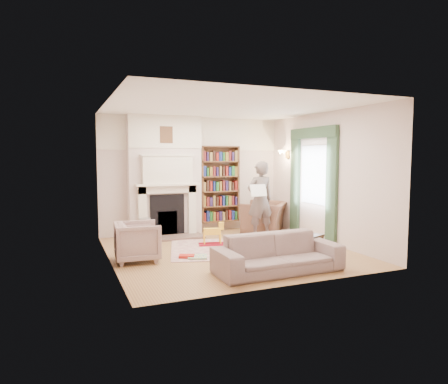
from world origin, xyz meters
name	(u,v)px	position (x,y,z in m)	size (l,w,h in m)	color
floor	(229,251)	(0.00, 0.00, 0.00)	(4.50, 4.50, 0.00)	#8F5D39
ceiling	(229,107)	(0.00, 0.00, 2.80)	(4.50, 4.50, 0.00)	white
wall_back	(193,175)	(0.00, 2.25, 1.40)	(4.50, 4.50, 0.00)	silver
wall_front	(291,189)	(0.00, -2.25, 1.40)	(4.50, 4.50, 0.00)	silver
wall_left	(109,183)	(-2.25, 0.00, 1.40)	(4.50, 4.50, 0.00)	silver
wall_right	(325,178)	(2.25, 0.00, 1.40)	(4.50, 4.50, 0.00)	silver
fireplace	(165,177)	(-0.75, 2.05, 1.39)	(1.70, 0.58, 2.80)	silver
bookcase	(219,184)	(0.65, 2.12, 1.18)	(1.00, 0.24, 1.85)	brown
window	(314,175)	(2.23, 0.40, 1.45)	(0.02, 0.90, 1.30)	silver
curtain_left	(332,188)	(2.20, -0.30, 1.20)	(0.07, 0.32, 2.40)	#2E482F
curtain_right	(295,184)	(2.20, 1.10, 1.20)	(0.07, 0.32, 2.40)	#2E482F
pelmet	(313,133)	(2.19, 0.40, 2.38)	(0.09, 1.70, 0.24)	#2E482F
wall_sconce	(281,155)	(2.03, 1.50, 1.90)	(0.20, 0.24, 0.24)	gold
rug	(232,248)	(0.16, 0.18, 0.01)	(2.45, 1.89, 0.01)	beige
armchair_reading	(265,217)	(1.64, 1.58, 0.36)	(1.12, 0.98, 0.73)	#4F2E2A
armchair_left	(138,241)	(-1.78, -0.04, 0.35)	(0.75, 0.77, 0.70)	#BBAF9A
sofa	(278,253)	(0.19, -1.59, 0.30)	(2.07, 0.81, 0.60)	gray
man_reading	(260,200)	(1.19, 0.98, 0.87)	(0.64, 0.42, 1.75)	#5A4D48
newspaper	(258,190)	(1.04, 0.78, 1.11)	(0.39, 0.02, 0.27)	white
coffee_table	(303,248)	(0.98, -1.11, 0.23)	(0.70, 0.45, 0.45)	black
paraffin_heater	(145,231)	(-1.38, 1.33, 0.28)	(0.24, 0.24, 0.55)	#ADB1B5
rocking_horse	(212,234)	(-0.13, 0.59, 0.25)	(0.56, 0.22, 0.49)	yellow
board_game	(197,257)	(-0.74, -0.26, 0.03)	(0.34, 0.34, 0.03)	#F0EA54
game_box_lid	(187,256)	(-0.92, -0.19, 0.04)	(0.28, 0.19, 0.05)	#B31E14
comic_annuals	(248,254)	(0.22, -0.39, 0.02)	(0.62, 0.76, 0.02)	red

